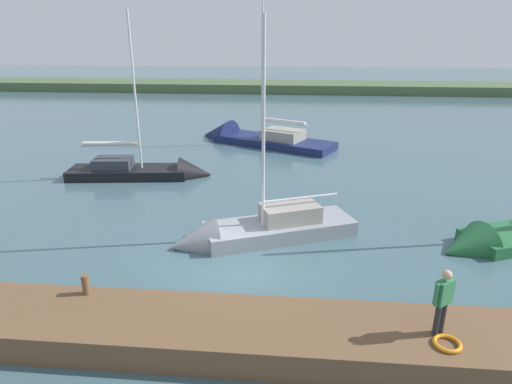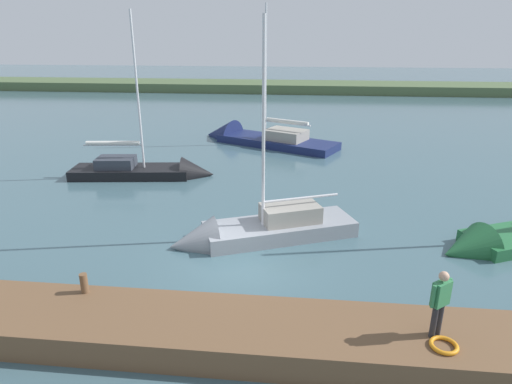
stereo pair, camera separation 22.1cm
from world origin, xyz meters
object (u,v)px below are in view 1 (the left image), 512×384
(mooring_post_near, at_px, (86,285))
(sailboat_near_dock, at_px, (250,140))
(person_on_dock, at_px, (443,298))
(sailboat_far_right, at_px, (252,234))
(life_ring_buoy, at_px, (447,344))
(sailboat_inner_slip, at_px, (151,173))

(mooring_post_near, bearing_deg, sailboat_near_dock, -95.99)
(sailboat_near_dock, relative_size, person_on_dock, 6.28)
(sailboat_far_right, bearing_deg, life_ring_buoy, 105.61)
(mooring_post_near, height_order, sailboat_far_right, sailboat_far_right)
(life_ring_buoy, height_order, person_on_dock, person_on_dock)
(person_on_dock, bearing_deg, sailboat_inner_slip, 2.07)
(life_ring_buoy, xyz_separation_m, sailboat_near_dock, (7.06, -23.07, -0.65))
(sailboat_inner_slip, bearing_deg, sailboat_near_dock, 55.49)
(mooring_post_near, bearing_deg, person_on_dock, 174.51)
(sailboat_near_dock, distance_m, sailboat_inner_slip, 10.05)
(sailboat_inner_slip, distance_m, sailboat_far_right, 9.91)
(sailboat_near_dock, bearing_deg, person_on_dock, 133.38)
(sailboat_far_right, bearing_deg, mooring_post_near, 30.27)
(sailboat_far_right, xyz_separation_m, person_on_dock, (-5.14, 6.27, 1.55))
(mooring_post_near, relative_size, person_on_dock, 0.33)
(sailboat_near_dock, relative_size, sailboat_far_right, 1.20)
(mooring_post_near, height_order, sailboat_near_dock, sailboat_near_dock)
(sailboat_far_right, distance_m, person_on_dock, 8.25)
(sailboat_near_dock, height_order, sailboat_inner_slip, sailboat_near_dock)
(sailboat_near_dock, height_order, person_on_dock, sailboat_near_dock)
(life_ring_buoy, relative_size, sailboat_inner_slip, 0.07)
(life_ring_buoy, relative_size, sailboat_near_dock, 0.06)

